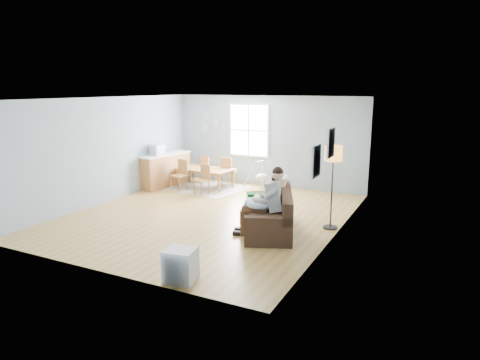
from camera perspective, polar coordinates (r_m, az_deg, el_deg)
The scene contains 22 objects.
room at distance 9.69m, azimuth -4.38°, elevation 9.15°, with size 8.40×9.40×3.90m.
window at distance 13.08m, azimuth 1.22°, elevation 6.63°, with size 1.32×0.08×1.62m.
pictures at distance 7.60m, azimuth 11.07°, elevation 3.76°, with size 0.05×1.34×0.74m.
wall_plates at distance 13.72m, azimuth -4.12°, elevation 7.62°, with size 0.67×0.02×0.66m.
sofa at distance 9.00m, azimuth 4.29°, elevation -4.83°, with size 1.63×2.30×0.86m.
green_throw at distance 9.61m, azimuth 3.84°, elevation -2.21°, with size 0.97×0.83×0.04m, color #155E1D.
beige_pillow at distance 9.41m, azimuth 5.69°, elevation -1.08°, with size 0.14×0.51×0.51m, color beige.
father at distance 8.59m, azimuth 3.46°, elevation -2.55°, with size 1.08×0.68×1.42m.
nursing_pillow at distance 8.61m, azimuth 2.37°, elevation -3.13°, with size 0.53×0.53×0.14m, color silver.
infant at distance 8.62m, azimuth 2.38°, elevation -2.45°, with size 0.27×0.39×0.14m.
toddler at distance 9.07m, azimuth 3.85°, elevation -1.88°, with size 0.59×0.39×0.88m.
floor_lamp at distance 9.03m, azimuth 12.33°, elevation 2.55°, with size 0.36×0.36×1.77m.
storage_cube at distance 6.80m, azimuth -8.01°, elevation -11.17°, with size 0.53×0.49×0.52m.
rug at distance 12.82m, azimuth -4.70°, elevation -0.99°, with size 2.34×1.78×0.01m, color #A29C94.
dining_table at distance 12.75m, azimuth -4.72°, elevation 0.25°, with size 1.65×0.92×0.58m, color #986231.
chair_sw at distance 12.56m, azimuth -7.90°, elevation 0.96°, with size 0.46×0.46×0.88m.
chair_se at distance 12.01m, azimuth -4.96°, elevation 0.32°, with size 0.45×0.45×0.83m.
chair_nw at distance 13.42m, azimuth -4.51°, elevation 1.64°, with size 0.42×0.42×0.84m.
chair_ne at distance 12.89m, azimuth -1.62°, elevation 1.38°, with size 0.42×0.42×0.89m.
counter at distance 13.08m, azimuth -9.89°, elevation 1.36°, with size 0.75×1.82×0.99m.
monitor at distance 12.73m, azimuth -11.00°, elevation 3.96°, with size 0.40×0.38×0.32m.
baby_swing at distance 12.56m, azimuth 2.94°, elevation 0.49°, with size 1.05×1.06×0.83m.
Camera 1 is at (4.95, -8.31, 2.96)m, focal length 32.00 mm.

